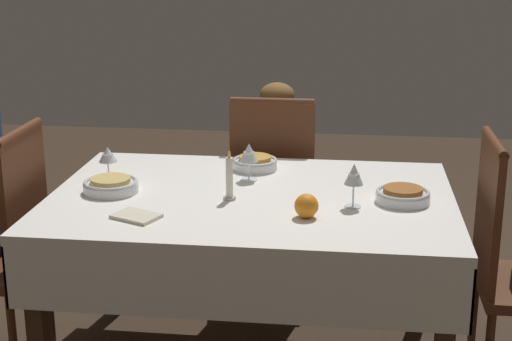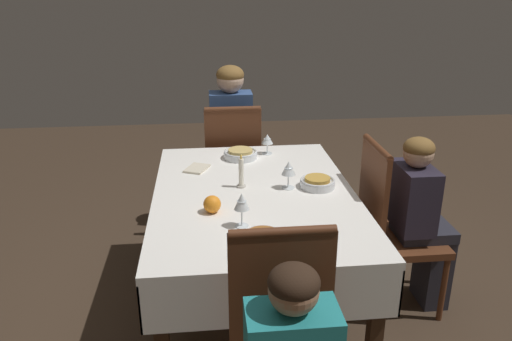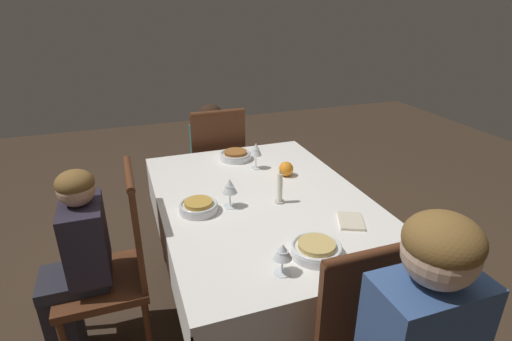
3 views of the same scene
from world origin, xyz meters
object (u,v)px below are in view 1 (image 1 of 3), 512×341
at_px(dining_table, 252,216).
at_px(bowl_west, 403,195).
at_px(person_child_dark, 278,172).
at_px(orange_fruit, 306,206).
at_px(wine_glass_east, 108,156).
at_px(wine_glass_west, 354,176).
at_px(bowl_east, 111,185).
at_px(chair_south, 274,190).
at_px(chair_east, 1,243).
at_px(bowl_south, 255,163).
at_px(candle_centerpiece, 229,180).
at_px(wine_glass_south, 249,154).
at_px(napkin_red_folded, 136,216).

distance_m(dining_table, bowl_west, 0.57).
bearing_deg(person_child_dark, orange_fruit, 100.23).
bearing_deg(wine_glass_east, wine_glass_west, 166.24).
xyz_separation_m(wine_glass_east, orange_fruit, (-0.81, 0.37, -0.05)).
height_order(bowl_east, wine_glass_west, wine_glass_west).
relative_size(chair_south, bowl_west, 4.98).
xyz_separation_m(chair_east, bowl_south, (-0.95, -0.40, 0.25)).
bearing_deg(candle_centerpiece, bowl_east, -3.85).
bearing_deg(bowl_west, bowl_south, -31.65).
height_order(wine_glass_south, wine_glass_west, wine_glass_west).
xyz_separation_m(chair_east, person_child_dark, (-0.99, -0.98, 0.04)).
relative_size(wine_glass_east, bowl_south, 0.69).
bearing_deg(wine_glass_west, dining_table, -14.10).
relative_size(bowl_west, orange_fruit, 2.35).
height_order(chair_east, bowl_east, chair_east).
xyz_separation_m(chair_east, wine_glass_west, (-1.36, 0.04, 0.34)).
relative_size(person_child_dark, bowl_south, 5.42).
xyz_separation_m(chair_south, wine_glass_south, (0.05, 0.56, 0.33)).
bearing_deg(wine_glass_south, person_child_dark, -93.51).
height_order(bowl_south, napkin_red_folded, bowl_south).
relative_size(chair_east, bowl_east, 4.72).
bearing_deg(wine_glass_east, chair_south, -135.02).
relative_size(candle_centerpiece, orange_fruit, 2.20).
bearing_deg(wine_glass_east, bowl_west, 171.89).
height_order(dining_table, wine_glass_south, wine_glass_south).
relative_size(chair_south, person_child_dark, 0.97).
bearing_deg(orange_fruit, dining_table, -45.56).
relative_size(bowl_south, wine_glass_south, 1.24).
xyz_separation_m(dining_table, wine_glass_east, (0.59, -0.14, 0.17)).
xyz_separation_m(wine_glass_east, bowl_south, (-0.56, -0.20, -0.07)).
bearing_deg(wine_glass_west, orange_fruit, 38.92).
distance_m(candle_centerpiece, orange_fruit, 0.33).
bearing_deg(chair_south, wine_glass_east, 44.98).
height_order(chair_east, orange_fruit, chair_east).
distance_m(person_child_dark, candle_centerpiece, 1.02).
distance_m(chair_east, chair_south, 1.28).
height_order(chair_south, person_child_dark, person_child_dark).
distance_m(bowl_west, napkin_red_folded, 0.96).
height_order(wine_glass_east, wine_glass_west, wine_glass_west).
bearing_deg(candle_centerpiece, bowl_west, -176.26).
relative_size(chair_east, bowl_west, 4.98).
relative_size(bowl_east, candle_centerpiece, 1.13).
distance_m(chair_south, wine_glass_south, 0.65).
xyz_separation_m(dining_table, bowl_south, (0.03, -0.34, 0.11)).
bearing_deg(chair_south, person_child_dark, -90.00).
height_order(person_child_dark, wine_glass_east, person_child_dark).
relative_size(wine_glass_south, orange_fruit, 1.80).
distance_m(wine_glass_east, napkin_red_folded, 0.51).
bearing_deg(chair_south, bowl_east, 55.10).
bearing_deg(bowl_south, dining_table, 94.84).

